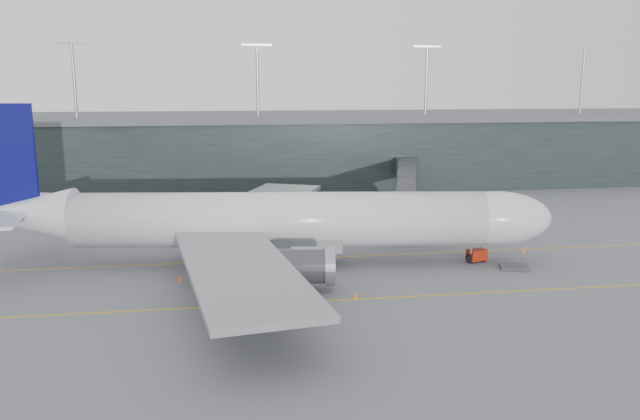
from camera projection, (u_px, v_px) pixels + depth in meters
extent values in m
plane|color=#58575C|center=(242.00, 252.00, 81.57)|extent=(320.00, 320.00, 0.00)
cube|color=gold|center=(242.00, 261.00, 77.69)|extent=(160.00, 0.25, 0.02)
cube|color=gold|center=(247.00, 305.00, 62.19)|extent=(160.00, 0.25, 0.02)
cube|color=gold|center=(269.00, 219.00, 101.68)|extent=(0.25, 60.00, 0.02)
cube|color=black|center=(234.00, 152.00, 136.38)|extent=(240.00, 35.00, 14.00)
cube|color=#525457|center=(233.00, 117.00, 134.87)|extent=(240.00, 36.00, 1.20)
cylinder|color=#9E9EA3|center=(74.00, 82.00, 119.31)|extent=(0.60, 0.60, 14.00)
cylinder|color=#9E9EA3|center=(257.00, 82.00, 124.44)|extent=(0.60, 0.60, 14.00)
cylinder|color=#9E9EA3|center=(426.00, 82.00, 129.56)|extent=(0.60, 0.60, 14.00)
cylinder|color=#9E9EA3|center=(582.00, 82.00, 134.68)|extent=(0.60, 0.60, 14.00)
cylinder|color=silver|center=(280.00, 219.00, 75.08)|extent=(49.42, 12.72, 6.60)
ellipsoid|color=silver|center=(494.00, 218.00, 75.68)|extent=(14.58, 8.30, 6.60)
cone|color=silver|center=(25.00, 215.00, 74.23)|extent=(12.42, 7.76, 6.34)
cube|color=gray|center=(271.00, 240.00, 75.56)|extent=(17.57, 7.43, 2.13)
cube|color=black|center=(528.00, 210.00, 75.56)|extent=(2.73, 3.46, 0.85)
cube|color=gray|center=(239.00, 268.00, 59.05)|extent=(14.17, 31.97, 0.59)
cylinder|color=#3C3D41|center=(296.00, 266.00, 65.79)|extent=(7.86, 4.64, 3.73)
cube|color=gray|center=(263.00, 203.00, 91.38)|extent=(20.99, 32.15, 0.59)
cylinder|color=#3C3D41|center=(298.00, 224.00, 85.61)|extent=(7.86, 4.64, 3.73)
cube|color=#0A0B56|center=(6.00, 159.00, 72.86)|extent=(6.93, 1.40, 12.78)
cube|color=silver|center=(36.00, 201.00, 79.84)|extent=(9.05, 11.09, 0.37)
cylinder|color=black|center=(471.00, 259.00, 76.62)|extent=(1.22, 0.57, 1.17)
cylinder|color=#9E9EA3|center=(471.00, 252.00, 76.46)|extent=(0.32, 0.32, 2.77)
cylinder|color=black|center=(241.00, 272.00, 70.96)|extent=(1.44, 0.70, 1.38)
cylinder|color=black|center=(249.00, 248.00, 80.97)|extent=(1.44, 0.70, 1.38)
cube|color=#2C2D32|center=(406.00, 205.00, 83.83)|extent=(4.61, 4.92, 3.15)
cube|color=#2C2D32|center=(406.00, 193.00, 92.90)|extent=(6.88, 14.83, 2.82)
cube|color=#2C2D32|center=(406.00, 179.00, 107.11)|extent=(7.15, 14.91, 2.93)
cube|color=#2C2D32|center=(407.00, 168.00, 121.31)|extent=(7.42, 14.99, 3.04)
cylinder|color=#9E9EA3|center=(405.00, 215.00, 94.36)|extent=(0.56, 0.56, 4.28)
cube|color=#3C3D41|center=(405.00, 226.00, 94.71)|extent=(2.64, 2.26, 0.79)
cylinder|color=#2C2D32|center=(348.00, 167.00, 122.93)|extent=(4.50, 4.50, 3.38)
cylinder|color=#2C2D32|center=(348.00, 185.00, 123.65)|extent=(2.03, 2.03, 4.05)
cube|color=#A1210B|center=(477.00, 255.00, 77.25)|extent=(2.58, 2.00, 1.35)
cylinder|color=black|center=(474.00, 262.00, 76.59)|extent=(0.44, 0.26, 0.42)
cylinder|color=black|center=(484.00, 260.00, 77.24)|extent=(0.44, 0.26, 0.42)
cylinder|color=black|center=(468.00, 260.00, 77.52)|extent=(0.44, 0.26, 0.42)
cylinder|color=black|center=(479.00, 258.00, 78.17)|extent=(0.44, 0.26, 0.42)
cube|color=#393A3E|center=(514.00, 267.00, 74.41)|extent=(3.88, 3.43, 0.33)
cube|color=#3C3D41|center=(211.00, 235.00, 90.59)|extent=(2.14, 1.85, 0.19)
cube|color=#B1B8BE|center=(211.00, 229.00, 90.42)|extent=(1.75, 1.68, 1.40)
cube|color=#264B98|center=(211.00, 224.00, 90.28)|extent=(1.81, 1.74, 0.07)
cube|color=#3C3D41|center=(233.00, 232.00, 92.21)|extent=(2.26, 1.93, 0.20)
cube|color=silver|center=(233.00, 226.00, 92.03)|extent=(1.84, 1.76, 1.51)
cube|color=#264B98|center=(232.00, 221.00, 91.87)|extent=(1.90, 1.82, 0.08)
cube|color=#3C3D41|center=(244.00, 233.00, 91.73)|extent=(2.36, 2.14, 0.19)
cube|color=#9DA2A8|center=(243.00, 227.00, 91.56)|extent=(1.96, 1.91, 1.44)
cube|color=#264B98|center=(243.00, 222.00, 91.41)|extent=(2.02, 1.97, 0.08)
cone|color=orange|center=(523.00, 250.00, 81.34)|extent=(0.47, 0.47, 0.75)
cone|color=orange|center=(355.00, 295.00, 63.96)|extent=(0.46, 0.46, 0.73)
cone|color=#D6600B|center=(305.00, 228.00, 94.12)|extent=(0.39, 0.39, 0.62)
cone|color=#D6430B|center=(180.00, 278.00, 69.71)|extent=(0.44, 0.44, 0.71)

